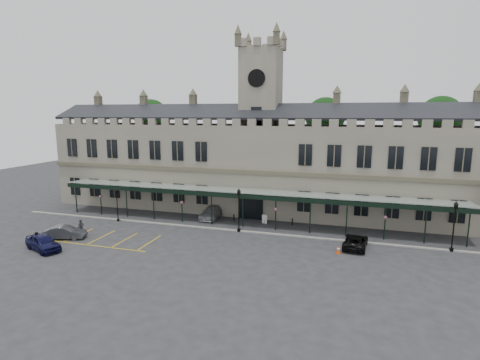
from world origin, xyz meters
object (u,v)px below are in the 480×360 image
(car_taxi, at_px, (212,212))
(person_a, at_px, (81,228))
(lamp_post_mid, at_px, (239,206))
(person_b, at_px, (36,240))
(car_left_a, at_px, (43,242))
(clock_tower, at_px, (261,117))
(car_van, at_px, (356,241))
(car_left_b, at_px, (65,232))
(sign_board, at_px, (265,219))
(station_building, at_px, (260,165))
(lamp_post_right, at_px, (454,222))
(lamp_post_left, at_px, (117,202))
(traffic_cone, at_px, (338,250))

(car_taxi, xyz_separation_m, person_a, (-11.52, -11.05, 0.16))
(lamp_post_mid, distance_m, car_taxi, 7.20)
(person_b, bearing_deg, car_left_a, 118.91)
(clock_tower, distance_m, lamp_post_mid, 14.62)
(car_left_a, distance_m, person_a, 4.88)
(clock_tower, xyz_separation_m, car_van, (13.00, -12.17, -12.45))
(clock_tower, bearing_deg, car_left_b, -133.61)
(sign_board, height_order, car_taxi, car_taxi)
(car_taxi, relative_size, person_b, 3.19)
(lamp_post_mid, bearing_deg, car_left_b, -156.12)
(car_van, distance_m, person_a, 29.92)
(person_a, bearing_deg, car_left_a, -120.61)
(car_left_b, bearing_deg, car_van, -95.33)
(person_b, bearing_deg, sign_board, 172.78)
(car_taxi, relative_size, person_a, 2.86)
(station_building, bearing_deg, car_left_b, -133.75)
(lamp_post_mid, xyz_separation_m, car_taxi, (-5.04, 4.61, -2.27))
(car_van, bearing_deg, person_a, 15.73)
(car_van, bearing_deg, person_b, 22.97)
(clock_tower, relative_size, lamp_post_right, 4.84)
(car_taxi, bearing_deg, lamp_post_left, -154.12)
(lamp_post_right, bearing_deg, car_left_a, -163.92)
(clock_tower, bearing_deg, traffic_cone, -51.55)
(car_left_b, bearing_deg, person_b, 148.92)
(person_a, bearing_deg, car_taxi, 20.32)
(station_building, bearing_deg, lamp_post_left, -145.93)
(person_b, bearing_deg, person_a, -155.18)
(lamp_post_right, relative_size, car_taxi, 0.97)
(lamp_post_right, height_order, car_taxi, lamp_post_right)
(car_left_b, height_order, person_a, person_a)
(station_building, xyz_separation_m, traffic_cone, (11.40, -14.27, -6.11))
(station_building, relative_size, car_taxi, 11.36)
(traffic_cone, distance_m, person_a, 28.05)
(clock_tower, height_order, lamp_post_left, clock_tower)
(lamp_post_mid, relative_size, person_a, 2.77)
(clock_tower, bearing_deg, car_van, -43.11)
(car_left_b, relative_size, person_a, 2.33)
(station_building, height_order, traffic_cone, station_building)
(station_building, relative_size, sign_board, 54.77)
(traffic_cone, bearing_deg, car_taxi, 152.98)
(clock_tower, relative_size, person_a, 13.41)
(lamp_post_mid, relative_size, car_van, 1.08)
(station_building, xyz_separation_m, clock_tower, (0.00, 0.09, 6.64))
(clock_tower, xyz_separation_m, car_taxi, (-5.00, -6.00, -12.34))
(station_building, bearing_deg, car_left_a, -128.13)
(car_left_b, relative_size, person_b, 2.61)
(car_left_b, height_order, car_van, car_left_b)
(person_a, bearing_deg, car_van, -14.13)
(sign_board, relative_size, car_van, 0.23)
(car_left_b, height_order, person_b, person_b)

